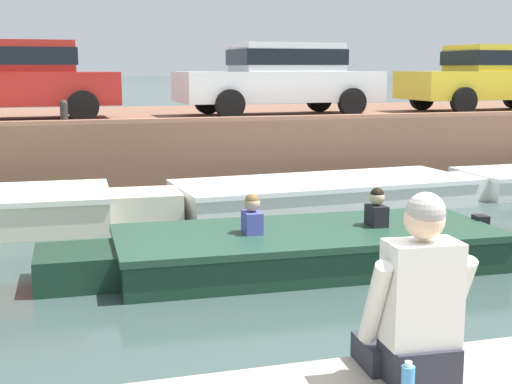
% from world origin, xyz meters
% --- Properties ---
extents(ground_plane, '(400.00, 400.00, 0.00)m').
position_xyz_m(ground_plane, '(0.00, 4.97, 0.00)').
color(ground_plane, '#384C47').
extents(far_quay_wall, '(60.00, 6.00, 1.40)m').
position_xyz_m(far_quay_wall, '(0.00, 12.95, 0.70)').
color(far_quay_wall, brown).
rests_on(far_quay_wall, ground).
extents(far_wall_coping, '(60.00, 0.24, 0.08)m').
position_xyz_m(far_wall_coping, '(0.00, 10.07, 1.44)').
color(far_wall_coping, '#9F6C52').
rests_on(far_wall_coping, far_quay_wall).
extents(boat_moored_central_white, '(6.28, 2.28, 0.49)m').
position_xyz_m(boat_moored_central_white, '(2.56, 8.15, 0.24)').
color(boat_moored_central_white, white).
rests_on(boat_moored_central_white, ground).
extents(motorboat_passing, '(5.71, 2.00, 0.95)m').
position_xyz_m(motorboat_passing, '(0.48, 4.63, 0.24)').
color(motorboat_passing, '#193828').
rests_on(motorboat_passing, ground).
extents(car_left_inner_red, '(4.00, 2.14, 1.54)m').
position_xyz_m(car_left_inner_red, '(-2.84, 11.45, 2.25)').
color(car_left_inner_red, '#B2231E').
rests_on(car_left_inner_red, far_quay_wall).
extents(car_centre_white, '(4.42, 2.05, 1.54)m').
position_xyz_m(car_centre_white, '(2.60, 11.45, 2.25)').
color(car_centre_white, white).
rests_on(car_centre_white, far_quay_wall).
extents(car_right_inner_yellow, '(4.40, 2.04, 1.54)m').
position_xyz_m(car_right_inner_yellow, '(7.93, 11.45, 2.25)').
color(car_right_inner_yellow, yellow).
rests_on(car_right_inner_yellow, far_quay_wall).
extents(mooring_bollard_mid, '(0.15, 0.15, 0.45)m').
position_xyz_m(mooring_bollard_mid, '(-2.00, 10.20, 1.64)').
color(mooring_bollard_mid, '#2D2B28').
rests_on(mooring_bollard_mid, far_quay_wall).
extents(person_seated_left, '(0.55, 0.54, 0.97)m').
position_xyz_m(person_seated_left, '(-0.57, -0.34, 1.25)').
color(person_seated_left, '#282833').
rests_on(person_seated_left, near_quay).
extents(bottle_drink, '(0.06, 0.06, 0.20)m').
position_xyz_m(bottle_drink, '(-0.74, -0.58, 0.97)').
color(bottle_drink, '#3F8CCC').
rests_on(bottle_drink, near_quay).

